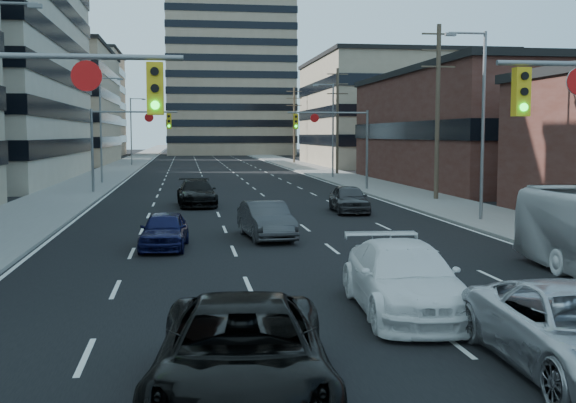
# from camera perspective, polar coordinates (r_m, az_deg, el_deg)

# --- Properties ---
(road_surface) EXTENTS (18.00, 300.00, 0.02)m
(road_surface) POSITION_cam_1_polar(r_m,az_deg,el_deg) (137.74, -6.69, 3.53)
(road_surface) COLOR black
(road_surface) RESTS_ON ground
(sidewalk_left) EXTENTS (5.00, 300.00, 0.15)m
(sidewalk_left) POSITION_cam_1_polar(r_m,az_deg,el_deg) (137.93, -11.48, 3.49)
(sidewalk_left) COLOR slate
(sidewalk_left) RESTS_ON ground
(sidewalk_right) EXTENTS (5.00, 300.00, 0.15)m
(sidewalk_right) POSITION_cam_1_polar(r_m,az_deg,el_deg) (138.51, -1.92, 3.60)
(sidewalk_right) COLOR slate
(sidewalk_right) RESTS_ON ground
(office_left_far) EXTENTS (20.00, 30.00, 16.00)m
(office_left_far) POSITION_cam_1_polar(r_m,az_deg,el_deg) (109.64, -19.05, 7.01)
(office_left_far) COLOR gray
(office_left_far) RESTS_ON ground
(storefront_right_mid) EXTENTS (20.00, 30.00, 9.00)m
(storefront_right_mid) POSITION_cam_1_polar(r_m,az_deg,el_deg) (63.86, 17.45, 5.35)
(storefront_right_mid) COLOR #472119
(storefront_right_mid) RESTS_ON ground
(office_right_far) EXTENTS (22.00, 28.00, 14.00)m
(office_right_far) POSITION_cam_1_polar(r_m,az_deg,el_deg) (99.83, 8.52, 6.87)
(office_right_far) COLOR gray
(office_right_far) RESTS_ON ground
(apartment_tower) EXTENTS (26.00, 26.00, 58.00)m
(apartment_tower) POSITION_cam_1_polar(r_m,az_deg,el_deg) (159.86, -4.77, 14.22)
(apartment_tower) COLOR gray
(apartment_tower) RESTS_ON ground
(bg_block_left) EXTENTS (24.00, 24.00, 20.00)m
(bg_block_left) POSITION_cam_1_polar(r_m,az_deg,el_deg) (149.77, -17.69, 7.28)
(bg_block_left) COLOR #ADA089
(bg_block_left) RESTS_ON ground
(bg_block_right) EXTENTS (22.00, 22.00, 12.00)m
(bg_block_right) POSITION_cam_1_polar(r_m,az_deg,el_deg) (142.15, 6.36, 6.01)
(bg_block_right) COLOR gray
(bg_block_right) RESTS_ON ground
(signal_far_left) EXTENTS (6.09, 0.33, 6.00)m
(signal_far_left) POSITION_cam_1_polar(r_m,az_deg,el_deg) (52.80, -12.74, 5.30)
(signal_far_left) COLOR slate
(signal_far_left) RESTS_ON ground
(signal_far_right) EXTENTS (6.09, 0.33, 6.00)m
(signal_far_right) POSITION_cam_1_polar(r_m,az_deg,el_deg) (53.80, 3.87, 5.42)
(signal_far_right) COLOR slate
(signal_far_right) RESTS_ON ground
(utility_pole_block) EXTENTS (2.20, 0.28, 11.00)m
(utility_pole_block) POSITION_cam_1_polar(r_m,az_deg,el_deg) (46.40, 11.74, 7.17)
(utility_pole_block) COLOR #4C3D2D
(utility_pole_block) RESTS_ON ground
(utility_pole_midblock) EXTENTS (2.20, 0.28, 11.00)m
(utility_pole_midblock) POSITION_cam_1_polar(r_m,az_deg,el_deg) (75.31, 3.92, 6.51)
(utility_pole_midblock) COLOR #4C3D2D
(utility_pole_midblock) RESTS_ON ground
(utility_pole_distant) EXTENTS (2.20, 0.28, 11.00)m
(utility_pole_distant) POSITION_cam_1_polar(r_m,az_deg,el_deg) (104.83, 0.48, 6.18)
(utility_pole_distant) COLOR #4C3D2D
(utility_pole_distant) RESTS_ON ground
(streetlight_left_mid) EXTENTS (2.03, 0.22, 9.00)m
(streetlight_left_mid) POSITION_cam_1_polar(r_m,az_deg,el_deg) (63.01, -14.45, 5.93)
(streetlight_left_mid) COLOR slate
(streetlight_left_mid) RESTS_ON ground
(streetlight_left_far) EXTENTS (2.03, 0.22, 9.00)m
(streetlight_left_far) POSITION_cam_1_polar(r_m,az_deg,el_deg) (97.88, -12.20, 5.70)
(streetlight_left_far) COLOR slate
(streetlight_left_far) RESTS_ON ground
(streetlight_right_near) EXTENTS (2.03, 0.22, 9.00)m
(streetlight_right_near) POSITION_cam_1_polar(r_m,az_deg,el_deg) (35.46, 14.93, 6.53)
(streetlight_right_near) COLOR slate
(streetlight_right_near) RESTS_ON ground
(streetlight_right_far) EXTENTS (2.03, 0.22, 9.00)m
(streetlight_right_far) POSITION_cam_1_polar(r_m,az_deg,el_deg) (69.04, 3.45, 6.02)
(streetlight_right_far) COLOR slate
(streetlight_right_far) RESTS_ON ground
(black_pickup) EXTENTS (3.19, 6.05, 1.62)m
(black_pickup) POSITION_cam_1_polar(r_m,az_deg,el_deg) (11.27, -3.65, -12.12)
(black_pickup) COLOR black
(black_pickup) RESTS_ON ground
(white_van) EXTENTS (2.62, 5.77, 1.64)m
(white_van) POSITION_cam_1_polar(r_m,az_deg,el_deg) (17.18, 9.18, -6.05)
(white_van) COLOR white
(white_van) RESTS_ON ground
(sedan_blue) EXTENTS (1.90, 4.13, 1.37)m
(sedan_blue) POSITION_cam_1_polar(r_m,az_deg,el_deg) (26.82, -9.74, -2.26)
(sedan_blue) COLOR #0D0F36
(sedan_blue) RESTS_ON ground
(sedan_grey_center) EXTENTS (2.06, 4.68, 1.49)m
(sedan_grey_center) POSITION_cam_1_polar(r_m,az_deg,el_deg) (29.02, -1.73, -1.50)
(sedan_grey_center) COLOR #363639
(sedan_grey_center) RESTS_ON ground
(sedan_black_far) EXTENTS (2.43, 5.44, 1.55)m
(sedan_black_far) POSITION_cam_1_polar(r_m,az_deg,el_deg) (42.53, -7.23, 0.67)
(sedan_black_far) COLOR black
(sedan_black_far) RESTS_ON ground
(sedan_grey_right) EXTENTS (1.97, 4.46, 1.49)m
(sedan_grey_right) POSITION_cam_1_polar(r_m,az_deg,el_deg) (38.82, 4.84, 0.21)
(sedan_grey_right) COLOR #343436
(sedan_grey_right) RESTS_ON ground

